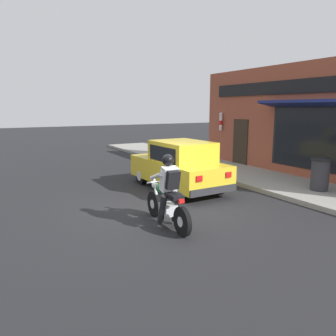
% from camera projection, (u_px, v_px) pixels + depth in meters
% --- Properties ---
extents(ground_plane, '(80.00, 80.00, 0.00)m').
position_uv_depth(ground_plane, '(162.00, 210.00, 8.41)').
color(ground_plane, black).
extents(sidewalk_curb, '(2.60, 22.00, 0.14)m').
position_uv_depth(sidewalk_curb, '(230.00, 171.00, 13.29)').
color(sidewalk_curb, gray).
rests_on(sidewalk_curb, ground).
extents(storefront_building, '(1.25, 10.39, 4.20)m').
position_uv_depth(storefront_building, '(301.00, 121.00, 11.93)').
color(storefront_building, brown).
rests_on(storefront_building, ground).
extents(motorcycle_with_rider, '(0.57, 2.02, 1.62)m').
position_uv_depth(motorcycle_with_rider, '(168.00, 196.00, 7.22)').
color(motorcycle_with_rider, black).
rests_on(motorcycle_with_rider, ground).
extents(car_hatchback, '(1.72, 3.81, 1.57)m').
position_uv_depth(car_hatchback, '(179.00, 166.00, 10.47)').
color(car_hatchback, black).
rests_on(car_hatchback, ground).
extents(trash_bin, '(0.56, 0.56, 0.98)m').
position_uv_depth(trash_bin, '(320.00, 174.00, 9.84)').
color(trash_bin, '#2D2D33').
rests_on(trash_bin, sidewalk_curb).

